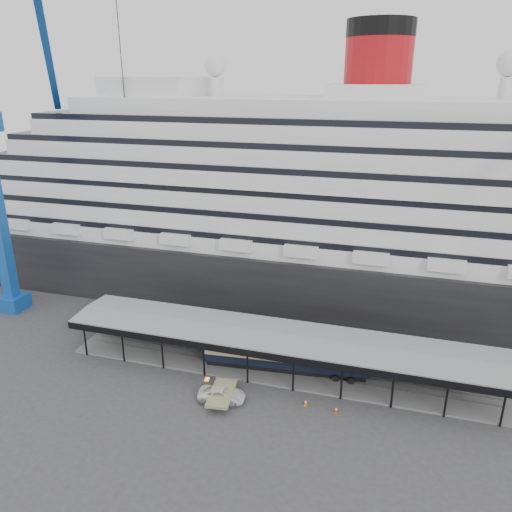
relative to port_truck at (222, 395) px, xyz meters
name	(u,v)px	position (x,y,z in m)	size (l,w,h in m)	color
ground	(268,391)	(4.71, 3.37, -0.77)	(200.00, 200.00, 0.00)	#353538
cruise_ship	(320,189)	(4.75, 35.37, 17.58)	(130.00, 30.00, 43.90)	black
platform_canopy	(278,353)	(4.71, 8.37, 1.59)	(56.00, 9.18, 5.30)	slate
crane_blue	(1,189)	(-40.41, 13.99, 19.18)	(22.63, 19.19, 47.60)	#1650AC
port_truck	(222,395)	(0.00, 0.00, 0.00)	(2.57, 5.58, 1.55)	silver
pullman_carriage	(286,353)	(5.68, 8.37, 1.79)	(21.58, 4.69, 21.02)	black
traffic_cone_left	(232,396)	(1.09, 0.63, -0.38)	(0.46, 0.46, 0.79)	#DA500C
traffic_cone_mid	(306,403)	(9.66, 1.81, -0.36)	(0.48, 0.48, 0.83)	#E5600C
traffic_cone_right	(336,410)	(13.23, 1.50, -0.37)	(0.49, 0.49, 0.81)	red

